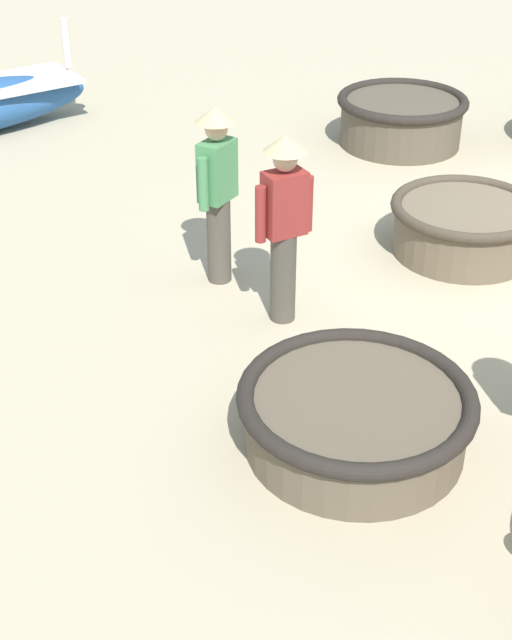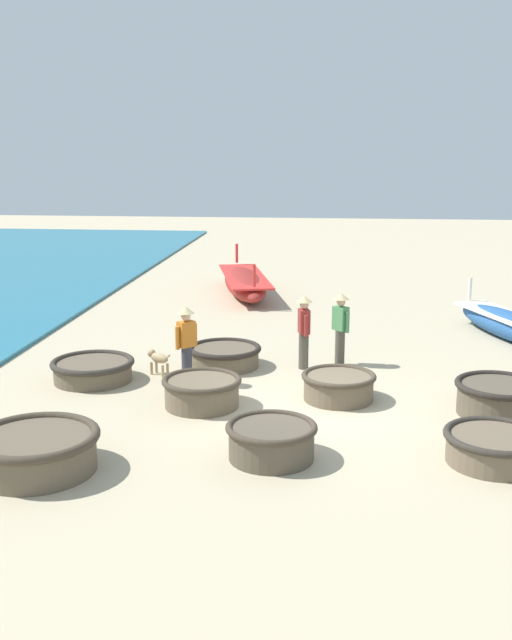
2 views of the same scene
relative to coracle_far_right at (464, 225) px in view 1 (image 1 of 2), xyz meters
The scene contains 5 objects.
coracle_far_right is the anchor object (origin of this frame).
coracle_tilted 3.01m from the coracle_far_right, 10.02° to the right, with size 1.64×1.64×0.63m.
coracle_far_left 3.26m from the coracle_far_right, 141.70° to the left, with size 1.67×1.67×0.49m.
fisherman_hauling 2.53m from the coracle_far_right, 89.27° to the left, with size 0.40×0.40×1.67m.
fisherman_standing_right 2.30m from the coracle_far_right, 110.72° to the left, with size 0.36×0.52×1.67m.
Camera 1 is at (-6.72, 4.62, 4.08)m, focal length 50.00 mm.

